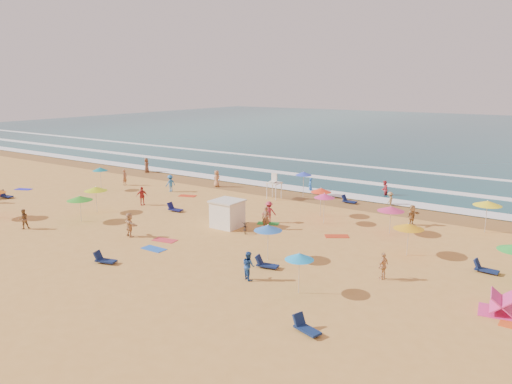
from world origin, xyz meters
The scene contains 12 objects.
ground centered at (0.00, 0.00, 0.00)m, with size 220.00×220.00×0.00m, color gold.
ocean centered at (0.00, 84.00, 0.00)m, with size 220.00×140.00×0.18m, color #0C4756.
wet_sand centered at (0.00, 12.50, 0.01)m, with size 220.00×220.00×0.00m, color olive.
surf_foam centered at (0.00, 21.32, 0.10)m, with size 200.00×18.70×0.05m.
cabana centered at (3.01, 0.07, 1.00)m, with size 2.00×2.00×2.00m, color white.
cabana_roof centered at (3.01, 0.07, 2.06)m, with size 2.20×2.20×0.12m, color silver.
bicycle centered at (4.91, -0.23, 0.42)m, with size 0.56×1.61×0.85m, color black.
lifeguard_stand centered at (0.90, 10.13, 1.05)m, with size 1.20×1.20×2.10m, color white, non-canonical shape.
beach_umbrellas centered at (1.98, -0.13, 2.09)m, with size 48.36×23.29×0.74m.
loungers centered at (7.06, -1.13, 0.17)m, with size 45.19×24.46×0.34m.
towels centered at (0.07, -2.18, 0.01)m, with size 51.37×20.23×0.03m.
beachgoers centered at (-0.60, 4.15, 0.81)m, with size 37.45×27.29×2.07m.
Camera 1 is at (25.80, -29.33, 11.02)m, focal length 35.00 mm.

